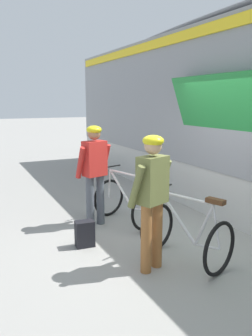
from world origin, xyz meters
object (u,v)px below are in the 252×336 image
at_px(cyclist_far_in_red, 95,167).
at_px(bicycle_far_white, 127,201).
at_px(cyclist_near_in_olive, 152,191).
at_px(backpack_on_platform, 85,234).
at_px(bicycle_near_silver, 186,234).
at_px(water_bottle_near_the_bikes, 132,209).

xyz_separation_m(cyclist_far_in_red, bicycle_far_white, (0.55, -0.14, -0.65)).
relative_size(cyclist_near_in_olive, cyclist_far_in_red, 1.00).
xyz_separation_m(bicycle_far_white, backpack_on_platform, (-1.02, -0.63, -0.20)).
xyz_separation_m(cyclist_far_in_red, backpack_on_platform, (-0.47, -0.77, -0.85)).
relative_size(bicycle_near_silver, water_bottle_near_the_bikes, 5.71).
height_order(cyclist_near_in_olive, bicycle_far_white, cyclist_near_in_olive).
distance_m(bicycle_far_white, water_bottle_near_the_bikes, 0.56).
bearing_deg(bicycle_far_white, water_bottle_near_the_bikes, 51.02).
distance_m(cyclist_near_in_olive, bicycle_near_silver, 0.84).
height_order(bicycle_far_white, backpack_on_platform, bicycle_far_white).
xyz_separation_m(bicycle_near_silver, backpack_on_platform, (-1.07, 1.08, -0.20)).
bearing_deg(bicycle_near_silver, bicycle_far_white, 91.86).
bearing_deg(cyclist_near_in_olive, bicycle_far_white, 74.43).
relative_size(cyclist_far_in_red, bicycle_far_white, 1.44).
bearing_deg(cyclist_near_in_olive, cyclist_far_in_red, 92.64).
bearing_deg(water_bottle_near_the_bikes, cyclist_far_in_red, -164.90).
xyz_separation_m(cyclist_near_in_olive, bicycle_far_white, (0.47, 1.68, -0.65)).
relative_size(cyclist_far_in_red, water_bottle_near_the_bikes, 8.12).
bearing_deg(backpack_on_platform, bicycle_far_white, 36.80).
relative_size(bicycle_near_silver, backpack_on_platform, 3.10).
distance_m(cyclist_far_in_red, water_bottle_near_the_bikes, 1.29).
relative_size(cyclist_near_in_olive, backpack_on_platform, 4.40).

